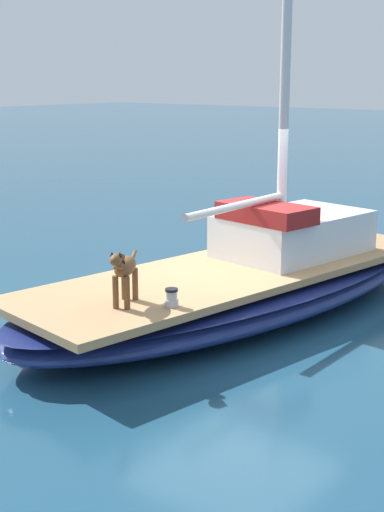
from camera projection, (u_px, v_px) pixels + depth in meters
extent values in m
plane|color=navy|center=(236.00, 313.00, 10.21)|extent=(120.00, 120.00, 0.00)
ellipsoid|color=navy|center=(237.00, 293.00, 10.14)|extent=(3.60, 7.50, 0.56)
ellipsoid|color=navy|center=(237.00, 281.00, 10.09)|extent=(3.61, 7.54, 0.08)
cube|color=tan|center=(237.00, 271.00, 10.06)|extent=(3.06, 6.86, 0.10)
cylinder|color=silver|center=(287.00, 28.00, 9.87)|extent=(0.14, 0.14, 6.38)
cylinder|color=silver|center=(238.00, 206.00, 9.59)|extent=(0.10, 2.20, 0.10)
cube|color=silver|center=(294.00, 233.00, 10.76)|extent=(1.73, 2.39, 0.60)
cube|color=maroon|center=(266.00, 213.00, 10.08)|extent=(1.42, 0.90, 0.24)
ellipsoid|color=brown|center=(125.00, 266.00, 8.32)|extent=(0.44, 0.56, 0.22)
cylinder|color=brown|center=(127.00, 293.00, 8.19)|extent=(0.07, 0.07, 0.38)
cylinder|color=brown|center=(116.00, 292.00, 8.22)|extent=(0.07, 0.07, 0.38)
cylinder|color=brown|center=(135.00, 284.00, 8.54)|extent=(0.07, 0.07, 0.38)
cylinder|color=brown|center=(124.00, 283.00, 8.56)|extent=(0.07, 0.07, 0.38)
cylinder|color=brown|center=(119.00, 262.00, 8.07)|extent=(0.18, 0.22, 0.19)
ellipsoid|color=brown|center=(116.00, 260.00, 7.94)|extent=(0.22, 0.26, 0.13)
cone|color=black|center=(120.00, 255.00, 7.92)|extent=(0.05, 0.05, 0.06)
cone|color=black|center=(112.00, 254.00, 7.93)|extent=(0.05, 0.05, 0.06)
torus|color=black|center=(119.00, 262.00, 8.07)|extent=(0.18, 0.17, 0.10)
cylinder|color=brown|center=(133.00, 256.00, 8.65)|extent=(0.14, 0.22, 0.12)
cylinder|color=#B7B7BC|center=(172.00, 303.00, 8.33)|extent=(0.16, 0.16, 0.08)
cylinder|color=#B7B7BC|center=(172.00, 295.00, 8.30)|extent=(0.13, 0.13, 0.10)
cylinder|color=black|center=(172.00, 290.00, 8.29)|extent=(0.15, 0.15, 0.03)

